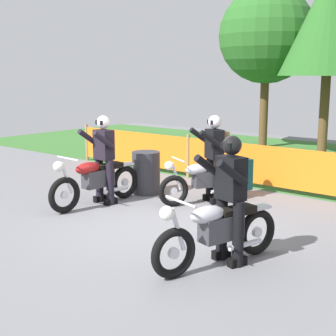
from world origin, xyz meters
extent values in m
cube|color=slate|center=(0.00, 0.00, -0.01)|extent=(24.00, 24.00, 0.02)
cube|color=#386B2D|center=(0.00, 7.10, 0.01)|extent=(24.00, 7.88, 0.01)
cylinder|color=#997547|center=(-5.49, 3.16, 0.53)|extent=(0.08, 0.08, 1.05)
cylinder|color=#997547|center=(-1.83, 3.16, 0.53)|extent=(0.08, 0.08, 1.05)
cube|color=orange|center=(-3.66, 3.16, 0.54)|extent=(3.58, 0.02, 0.85)
cube|color=orange|center=(0.00, 3.16, 0.54)|extent=(3.58, 0.02, 0.85)
cylinder|color=brown|center=(-2.81, 8.65, 1.30)|extent=(0.28, 0.28, 2.61)
sphere|color=#286023|center=(-2.81, 8.65, 3.70)|extent=(3.13, 3.13, 3.13)
cylinder|color=brown|center=(-0.55, 8.19, 1.20)|extent=(0.28, 0.28, 2.41)
cone|color=#286023|center=(-0.55, 8.19, 3.99)|extent=(2.84, 2.84, 3.16)
torus|color=black|center=(1.56, -1.59, 0.32)|extent=(0.28, 0.64, 0.64)
cylinder|color=silver|center=(1.56, -1.59, 0.32)|extent=(0.10, 0.15, 0.14)
torus|color=black|center=(1.95, -0.25, 0.32)|extent=(0.28, 0.64, 0.64)
cylinder|color=silver|center=(1.95, -0.25, 0.32)|extent=(0.10, 0.15, 0.14)
cube|color=#38383D|center=(1.77, -0.87, 0.50)|extent=(0.40, 0.64, 0.32)
ellipsoid|color=#B7B7C1|center=(1.70, -1.09, 0.72)|extent=(0.37, 0.56, 0.22)
cube|color=black|center=(1.84, -0.63, 0.69)|extent=(0.37, 0.60, 0.10)
cube|color=silver|center=(1.95, -0.25, 0.67)|extent=(0.25, 0.39, 0.04)
cylinder|color=silver|center=(1.57, -1.53, 0.61)|extent=(0.12, 0.24, 0.57)
sphere|color=white|center=(1.53, -1.68, 0.84)|extent=(0.22, 0.22, 0.18)
cylinder|color=silver|center=(1.59, -1.49, 0.95)|extent=(0.58, 0.20, 0.03)
cylinder|color=silver|center=(1.98, -0.62, 0.26)|extent=(0.22, 0.55, 0.07)
torus|color=black|center=(-1.71, -0.65, 0.33)|extent=(0.16, 0.66, 0.66)
cylinder|color=silver|center=(-1.71, -0.65, 0.33)|extent=(0.07, 0.15, 0.14)
torus|color=black|center=(-1.61, 0.79, 0.33)|extent=(0.16, 0.66, 0.66)
cylinder|color=silver|center=(-1.61, 0.79, 0.33)|extent=(0.07, 0.15, 0.14)
cube|color=#38383D|center=(-1.66, 0.12, 0.51)|extent=(0.29, 0.63, 0.33)
ellipsoid|color=maroon|center=(-1.67, -0.12, 0.74)|extent=(0.28, 0.55, 0.23)
cube|color=black|center=(-1.64, 0.38, 0.71)|extent=(0.26, 0.59, 0.10)
cube|color=silver|center=(-1.61, 0.79, 0.69)|extent=(0.19, 0.38, 0.04)
cylinder|color=silver|center=(-1.70, -0.59, 0.63)|extent=(0.07, 0.24, 0.59)
sphere|color=white|center=(-1.71, -0.75, 0.86)|extent=(0.20, 0.20, 0.19)
cylinder|color=silver|center=(-1.70, -0.55, 0.98)|extent=(0.62, 0.07, 0.03)
cylinder|color=silver|center=(-1.49, 0.42, 0.26)|extent=(0.11, 0.57, 0.07)
torus|color=black|center=(-0.47, 0.93, 0.30)|extent=(0.37, 0.58, 0.60)
cylinder|color=silver|center=(-0.47, 0.93, 0.30)|extent=(0.11, 0.14, 0.13)
torus|color=black|center=(0.14, 2.09, 0.30)|extent=(0.37, 0.58, 0.60)
cylinder|color=silver|center=(0.14, 2.09, 0.30)|extent=(0.11, 0.14, 0.13)
cube|color=#38383D|center=(-0.15, 1.55, 0.47)|extent=(0.46, 0.60, 0.30)
ellipsoid|color=#B7B7C1|center=(-0.25, 1.36, 0.68)|extent=(0.43, 0.54, 0.21)
cube|color=black|center=(-0.04, 1.76, 0.65)|extent=(0.43, 0.56, 0.09)
cube|color=silver|center=(0.14, 2.09, 0.63)|extent=(0.29, 0.37, 0.04)
cylinder|color=silver|center=(-0.45, 0.98, 0.57)|extent=(0.15, 0.22, 0.53)
sphere|color=white|center=(-0.52, 0.84, 0.79)|extent=(0.23, 0.23, 0.17)
cylinder|color=silver|center=(-0.43, 1.01, 0.89)|extent=(0.51, 0.29, 0.03)
cylinder|color=silver|center=(0.10, 1.74, 0.24)|extent=(0.30, 0.49, 0.07)
cylinder|color=black|center=(1.96, -0.77, 0.43)|extent=(0.19, 0.19, 0.86)
cube|color=black|center=(1.96, -0.77, 0.06)|extent=(0.18, 0.28, 0.12)
cylinder|color=black|center=(1.66, -0.68, 0.43)|extent=(0.19, 0.19, 0.86)
cube|color=black|center=(1.66, -0.68, 0.06)|extent=(0.18, 0.28, 0.12)
cube|color=black|center=(1.81, -0.73, 1.14)|extent=(0.41, 0.33, 0.56)
cylinder|color=black|center=(1.97, -0.96, 1.26)|extent=(0.23, 0.49, 0.38)
cylinder|color=black|center=(1.55, -0.84, 1.26)|extent=(0.23, 0.49, 0.38)
sphere|color=black|center=(1.81, -0.73, 1.56)|extent=(0.31, 0.31, 0.25)
cube|color=black|center=(1.78, -0.82, 1.56)|extent=(0.18, 0.08, 0.08)
cube|color=#194C47|center=(1.86, -0.56, 1.18)|extent=(0.31, 0.23, 0.40)
cylinder|color=black|center=(-1.49, 0.26, 0.43)|extent=(0.16, 0.16, 0.86)
cube|color=black|center=(-1.49, 0.26, 0.06)|extent=(0.13, 0.27, 0.12)
cylinder|color=black|center=(-1.81, 0.29, 0.43)|extent=(0.16, 0.16, 0.86)
cube|color=black|center=(-1.81, 0.29, 0.06)|extent=(0.13, 0.27, 0.12)
cube|color=black|center=(-1.65, 0.28, 1.14)|extent=(0.37, 0.26, 0.56)
cylinder|color=black|center=(-1.44, 0.08, 1.26)|extent=(0.13, 0.49, 0.38)
cylinder|color=black|center=(-1.88, 0.11, 1.26)|extent=(0.13, 0.49, 0.38)
sphere|color=white|center=(-1.65, 0.28, 1.56)|extent=(0.27, 0.27, 0.25)
cube|color=black|center=(-1.65, 0.18, 1.56)|extent=(0.18, 0.04, 0.08)
cylinder|color=black|center=(0.06, 1.60, 0.43)|extent=(0.20, 0.20, 0.86)
cube|color=black|center=(0.06, 1.60, 0.06)|extent=(0.22, 0.28, 0.12)
cylinder|color=black|center=(-0.22, 1.75, 0.43)|extent=(0.20, 0.20, 0.86)
cube|color=black|center=(-0.22, 1.75, 0.06)|extent=(0.22, 0.28, 0.12)
cube|color=black|center=(-0.08, 1.67, 1.14)|extent=(0.43, 0.38, 0.56)
cylinder|color=black|center=(0.03, 1.41, 1.26)|extent=(0.31, 0.47, 0.38)
cylinder|color=black|center=(-0.36, 1.62, 1.26)|extent=(0.31, 0.47, 0.38)
sphere|color=silver|center=(-0.08, 1.67, 1.56)|extent=(0.34, 0.34, 0.25)
cube|color=black|center=(-0.13, 1.59, 1.56)|extent=(0.17, 0.11, 0.08)
cube|color=brown|center=(0.00, 1.82, 1.18)|extent=(0.32, 0.27, 0.40)
cylinder|color=#2D2D33|center=(-1.55, 1.35, 0.44)|extent=(0.58, 0.58, 0.88)
camera|label=1|loc=(5.01, -5.87, 2.45)|focal=51.25mm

